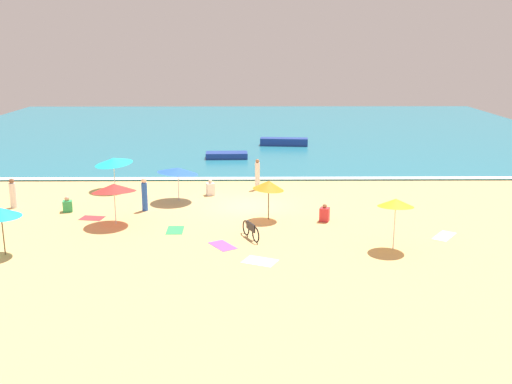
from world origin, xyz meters
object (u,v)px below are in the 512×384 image
at_px(beach_umbrella_3, 396,203).
at_px(beachgoer_1, 210,188).
at_px(beach_umbrella_0, 178,171).
at_px(beach_umbrella_1, 1,212).
at_px(beach_umbrella_5, 114,188).
at_px(beachgoer_6, 325,214).
at_px(small_boat_1, 227,155).
at_px(beachgoer_0, 145,195).
at_px(parked_bicycle, 251,230).
at_px(small_boat_0, 284,142).
at_px(beach_umbrella_2, 269,185).
at_px(beach_umbrella_4, 113,161).
at_px(beachgoer_3, 68,205).
at_px(beachgoer_7, 257,175).
at_px(beachgoer_4, 13,194).

bearing_deg(beach_umbrella_3, beachgoer_1, 132.48).
bearing_deg(beach_umbrella_0, beach_umbrella_1, -126.39).
relative_size(beach_umbrella_5, beachgoer_6, 3.04).
bearing_deg(small_boat_1, beachgoer_0, -105.21).
bearing_deg(parked_bicycle, small_boat_0, 83.25).
xyz_separation_m(parked_bicycle, beachgoer_0, (-5.62, 4.57, 0.49)).
relative_size(beach_umbrella_2, beach_umbrella_4, 0.64).
xyz_separation_m(beach_umbrella_0, beachgoer_6, (7.74, -3.95, -1.37)).
xyz_separation_m(beach_umbrella_5, beachgoer_6, (10.33, 0.37, -1.46)).
height_order(beach_umbrella_0, beachgoer_3, beach_umbrella_0).
height_order(beach_umbrella_4, beachgoer_7, beach_umbrella_4).
bearing_deg(beach_umbrella_2, beachgoer_6, -7.33).
bearing_deg(beach_umbrella_0, beachgoer_1, 37.20).
bearing_deg(parked_bicycle, beachgoer_7, 87.44).
relative_size(beachgoer_1, beachgoer_6, 1.03).
bearing_deg(beach_umbrella_5, beachgoer_1, 52.61).
xyz_separation_m(beach_umbrella_1, beach_umbrella_2, (11.27, 4.98, -0.08)).
bearing_deg(beachgoer_7, small_boat_1, 103.38).
xyz_separation_m(beach_umbrella_2, beachgoer_7, (-0.49, 6.19, -0.87)).
bearing_deg(beach_umbrella_4, beach_umbrella_2, -34.07).
height_order(beachgoer_3, beachgoer_6, beachgoer_6).
bearing_deg(beach_umbrella_0, beachgoer_7, 30.26).
bearing_deg(beachgoer_4, beach_umbrella_5, -25.95).
xyz_separation_m(beach_umbrella_0, beach_umbrella_2, (4.95, -3.59, 0.03)).
bearing_deg(beach_umbrella_0, beach_umbrella_5, -120.93).
distance_m(beach_umbrella_5, beachgoer_6, 10.44).
bearing_deg(beachgoer_6, beach_umbrella_3, -58.64).
distance_m(beachgoer_3, small_boat_0, 23.38).
bearing_deg(beachgoer_0, beachgoer_3, -177.92).
bearing_deg(beach_umbrella_2, small_boat_0, 84.71).
xyz_separation_m(beach_umbrella_1, small_boat_0, (13.23, 26.20, -1.45)).
relative_size(beach_umbrella_1, beach_umbrella_2, 1.00).
height_order(beachgoer_6, small_boat_0, beachgoer_6).
relative_size(beach_umbrella_4, parked_bicycle, 1.90).
height_order(beachgoer_6, small_boat_1, beachgoer_6).
xyz_separation_m(beach_umbrella_2, parked_bicycle, (-0.90, -2.94, -1.40)).
distance_m(beach_umbrella_2, beachgoer_6, 3.14).
xyz_separation_m(beach_umbrella_4, beachgoer_4, (-4.59, -3.89, -1.02)).
distance_m(beachgoer_3, small_boat_1, 16.14).
relative_size(beach_umbrella_0, beachgoer_3, 3.77).
xyz_separation_m(beach_umbrella_2, beach_umbrella_3, (5.28, -4.44, 0.30)).
bearing_deg(beach_umbrella_4, beachgoer_3, -107.19).
distance_m(beach_umbrella_0, beachgoer_7, 5.24).
bearing_deg(beach_umbrella_4, beachgoer_1, -12.39).
xyz_separation_m(beach_umbrella_1, beachgoer_3, (0.70, 6.46, -1.52)).
distance_m(beach_umbrella_0, parked_bicycle, 7.81).
xyz_separation_m(beachgoer_4, small_boat_0, (15.68, 18.94, -0.36)).
bearing_deg(beach_umbrella_3, beachgoer_7, 118.46).
bearing_deg(beachgoer_3, beachgoer_7, 25.05).
bearing_deg(beachgoer_7, beach_umbrella_1, -133.97).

